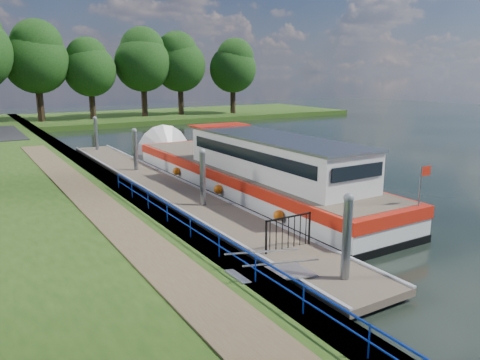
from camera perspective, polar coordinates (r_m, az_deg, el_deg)
ground at (r=14.60m, az=11.16°, el=-12.39°), size 160.00×160.00×0.00m
bank_edge at (r=26.12m, az=-16.04°, el=-0.38°), size 1.10×90.00×0.78m
far_bank at (r=65.39m, az=-12.49°, el=7.51°), size 60.00×18.00×0.60m
footpath at (r=19.01m, az=-15.78°, el=-4.02°), size 1.60×40.00×0.05m
blue_fence at (r=14.93m, az=-4.43°, el=-6.15°), size 0.04×18.04×0.72m
pontoon at (r=25.10m, az=-9.16°, el=-1.05°), size 2.50×30.00×0.56m
mooring_piles at (r=24.86m, az=-9.25°, el=1.40°), size 0.30×27.30×3.55m
gangway at (r=13.62m, az=3.95°, el=-11.19°), size 2.58×1.00×0.92m
gate_panel at (r=15.73m, az=5.93°, el=-5.81°), size 1.85×0.05×1.15m
barge at (r=24.89m, az=0.04°, el=1.14°), size 4.36×21.15×4.78m
horizon_trees at (r=58.80m, az=-24.74°, el=13.54°), size 54.38×10.03×12.87m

